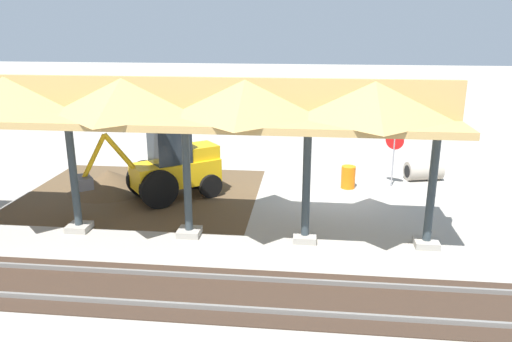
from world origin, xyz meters
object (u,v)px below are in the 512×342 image
at_px(stop_sign, 394,147).
at_px(concrete_pipe, 424,171).
at_px(backhoe, 172,166).
at_px(traffic_barrel, 348,177).

relative_size(stop_sign, concrete_pipe, 1.41).
xyz_separation_m(backhoe, traffic_barrel, (-6.64, -1.92, -0.81)).
distance_m(stop_sign, backhoe, 8.74).
height_order(backhoe, concrete_pipe, backhoe).
xyz_separation_m(concrete_pipe, traffic_barrel, (3.22, 1.42, 0.05)).
distance_m(stop_sign, concrete_pipe, 2.16).
bearing_deg(traffic_barrel, concrete_pipe, -156.21).
relative_size(backhoe, traffic_barrel, 5.42).
bearing_deg(stop_sign, traffic_barrel, 13.68).
relative_size(concrete_pipe, traffic_barrel, 1.81).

